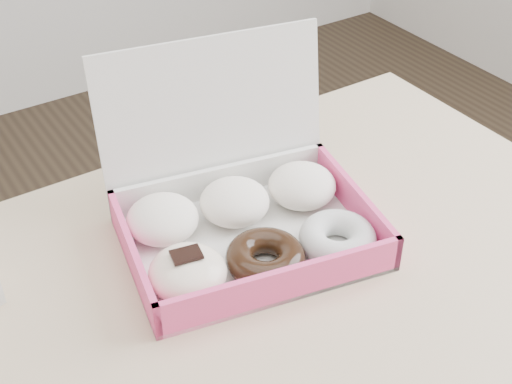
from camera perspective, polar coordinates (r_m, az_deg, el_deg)
table at (r=0.91m, az=-1.85°, el=-14.61°), size 1.20×0.80×0.75m
donut_box at (r=0.95m, az=-1.16°, el=-1.89°), size 0.37×0.34×0.24m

